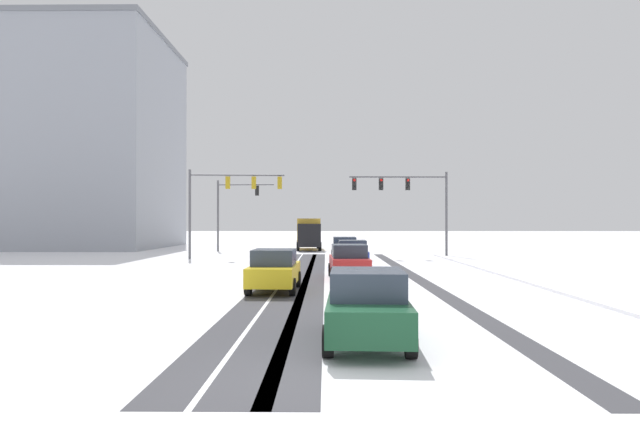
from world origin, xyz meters
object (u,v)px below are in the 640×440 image
Objects in this scene: traffic_signal_near_right at (407,194)px; car_blue_second at (352,254)px; car_yellow_cab_fourth at (274,270)px; car_dark_green_fifth at (367,306)px; car_red_third at (349,261)px; box_truck_delivery at (309,233)px; traffic_signal_far_left at (233,204)px; traffic_signal_near_left at (228,193)px; office_building_far_left_block at (59,143)px; car_grey_lead at (344,248)px.

traffic_signal_near_right is 1.82× the size of car_blue_second.
car_dark_green_fifth is at bearing -71.72° from car_yellow_cab_fourth.
box_truck_delivery is at bearing 96.02° from car_red_third.
car_blue_second is at bearing 85.71° from car_red_third.
traffic_signal_far_left reaches higher than car_dark_green_fifth.
car_yellow_cab_fourth is 30.80m from box_truck_delivery.
car_red_third is at bearing 89.20° from car_dark_green_fifth.
traffic_signal_far_left reaches higher than car_yellow_cab_fourth.
car_red_third is at bearing -58.70° from traffic_signal_near_left.
traffic_signal_near_right is at bearing -28.77° from traffic_signal_far_left.
office_building_far_left_block is (-34.48, 15.36, 6.25)m from traffic_signal_near_right.
box_truck_delivery reaches higher than car_red_third.
office_building_far_left_block is at bearing 159.76° from traffic_signal_far_left.
traffic_signal_near_right is 13.41m from traffic_signal_near_left.
car_yellow_cab_fourth is at bearing -53.11° from office_building_far_left_block.
car_blue_second is at bearing -116.50° from traffic_signal_near_right.
car_dark_green_fifth is 0.56× the size of box_truck_delivery.
traffic_signal_far_left and traffic_signal_near_left have the same top height.
car_red_third is 26.46m from box_truck_delivery.
car_grey_lead is 25.86m from car_dark_green_fifth.
car_red_third is 1.00× the size of car_yellow_cab_fourth.
car_red_third is (-0.44, -5.89, 0.00)m from car_blue_second.
traffic_signal_near_left is at bearing -172.65° from traffic_signal_near_right.
car_yellow_cab_fourth is at bearing -76.80° from traffic_signal_far_left.
car_dark_green_fifth is at bearing -91.88° from car_blue_second.
car_yellow_cab_fourth is 0.99× the size of car_dark_green_fifth.
box_truck_delivery is 0.33× the size of office_building_far_left_block.
traffic_signal_near_left is (1.37, -9.77, 0.44)m from traffic_signal_far_left.
traffic_signal_near_left is at bearing 105.94° from car_yellow_cab_fourth.
car_red_third is (8.21, -13.50, -4.00)m from traffic_signal_near_left.
car_grey_lead is at bearing -77.59° from box_truck_delivery.
box_truck_delivery is at bearing 93.74° from car_dark_green_fifth.
traffic_signal_near_right is at bearing -24.01° from office_building_far_left_block.
traffic_signal_near_left is 1.67× the size of car_red_third.
car_dark_green_fifth is at bearing -90.80° from car_red_third.
traffic_signal_far_left is at bearing 132.71° from car_grey_lead.
car_red_third is 1.00× the size of car_dark_green_fifth.
car_blue_second is at bearing -41.32° from traffic_signal_near_left.
office_building_far_left_block is at bearing 126.89° from car_yellow_cab_fourth.
traffic_signal_far_left reaches higher than car_blue_second.
car_dark_green_fifth is (-0.19, -13.22, 0.00)m from car_red_third.
car_blue_second is (8.65, -7.61, -4.00)m from traffic_signal_near_left.
office_building_far_left_block is at bearing 170.88° from box_truck_delivery.
traffic_signal_far_left is at bearing 119.97° from car_blue_second.
car_grey_lead is at bearing -31.20° from office_building_far_left_block.
car_grey_lead is (-4.86, -2.58, -4.02)m from traffic_signal_near_right.
traffic_signal_near_left is 1.68× the size of car_yellow_cab_fourth.
traffic_signal_near_right is 1.81× the size of car_yellow_cab_fourth.
office_building_far_left_block reaches higher than traffic_signal_far_left.
traffic_signal_near_left is at bearing -38.88° from office_building_far_left_block.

